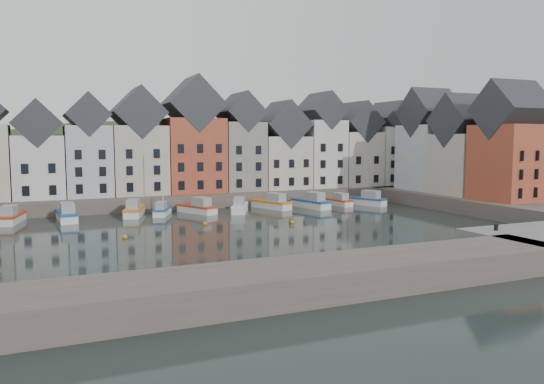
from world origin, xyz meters
TOP-DOWN VIEW (x-y plane):
  - ground at (0.00, 0.00)m, footprint 260.00×260.00m
  - far_quay at (0.00, 30.00)m, footprint 90.00×16.00m
  - right_quay at (37.00, 3.00)m, footprint 14.00×54.00m
  - near_wall at (-10.00, -22.00)m, footprint 50.00×6.00m
  - hillside at (0.02, 56.00)m, footprint 153.60×70.40m
  - far_terrace at (3.21, 28.00)m, footprint 72.37×8.16m
  - right_terrace at (36.00, 8.07)m, footprint 8.30×24.25m
  - mooring_buoys at (-4.00, 5.33)m, footprint 20.50×5.50m
  - boat_a at (-25.17, 18.67)m, footprint 3.26×6.69m
  - boat_b at (-18.90, 17.78)m, footprint 2.49×6.92m
  - boat_c at (-10.52, 18.74)m, footprint 3.96×6.96m
  - boat_d at (-6.93, 18.27)m, footprint 3.58×5.64m
  - boat_e at (-2.08, 17.93)m, footprint 4.51×6.73m
  - boat_f at (3.55, 16.64)m, footprint 4.40×6.49m
  - boat_g at (9.24, 18.36)m, footprint 4.36×7.04m
  - boat_h at (14.84, 16.66)m, footprint 3.64×7.25m
  - boat_i at (19.99, 17.78)m, footprint 2.70×5.94m
  - boat_j at (24.33, 16.46)m, footprint 4.64×6.90m
  - mooring_bollard at (15.58, -17.23)m, footprint 0.48×0.48m

SIDE VIEW (x-z plane):
  - hillside at x=0.02m, z-range -49.96..14.04m
  - ground at x=0.00m, z-range 0.00..0.00m
  - mooring_buoys at x=-4.00m, z-range -0.10..0.40m
  - boat_i at x=19.99m, z-range -0.44..1.75m
  - boat_d at x=-6.93m, z-range -4.49..5.84m
  - boat_f at x=3.55m, z-range -0.49..1.92m
  - boat_a at x=-25.17m, z-range -0.50..1.97m
  - boat_e at x=-2.08m, z-range -0.50..1.98m
  - boat_c at x=-10.52m, z-range -0.52..2.03m
  - boat_j at x=24.33m, z-range -0.52..2.04m
  - boat_g at x=9.24m, z-range -0.52..2.06m
  - boat_b at x=-18.90m, z-range -0.53..2.09m
  - boat_h at x=14.84m, z-range -0.54..2.13m
  - far_quay at x=0.00m, z-range 0.00..2.00m
  - right_quay at x=37.00m, z-range 0.00..2.00m
  - near_wall at x=-10.00m, z-range 0.00..2.00m
  - mooring_bollard at x=15.58m, z-range 2.03..2.59m
  - far_terrace at x=3.21m, z-range -0.01..17.76m
  - right_terrace at x=36.00m, z-range 0.73..17.10m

